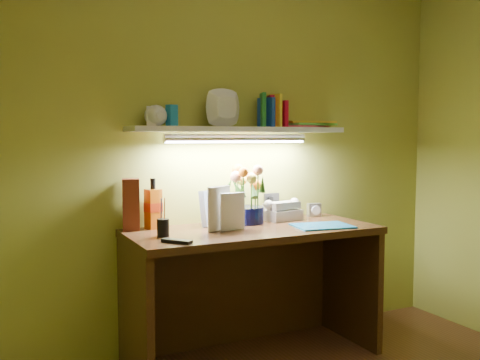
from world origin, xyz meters
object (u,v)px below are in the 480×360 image
telephone (282,209)px  desk_clock (314,210)px  desk (253,294)px  flower_bouquet (247,194)px  whisky_bottle (153,204)px

telephone → desk_clock: 0.26m
desk → telephone: 0.56m
desk → flower_bouquet: (0.04, 0.16, 0.55)m
desk → telephone: telephone is taller
flower_bouquet → telephone: (0.25, 0.02, -0.11)m
whisky_bottle → desk: bearing=-24.6°
flower_bouquet → whisky_bottle: flower_bouquet is taller
desk → whisky_bottle: whisky_bottle is taller
desk → whisky_bottle: 0.76m
desk → whisky_bottle: bearing=155.4°
desk_clock → whisky_bottle: (-1.06, 0.02, 0.10)m
telephone → whisky_bottle: bearing=168.3°
desk → telephone: bearing=32.1°
whisky_bottle → desk_clock: bearing=-0.9°
telephone → whisky_bottle: whisky_bottle is taller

